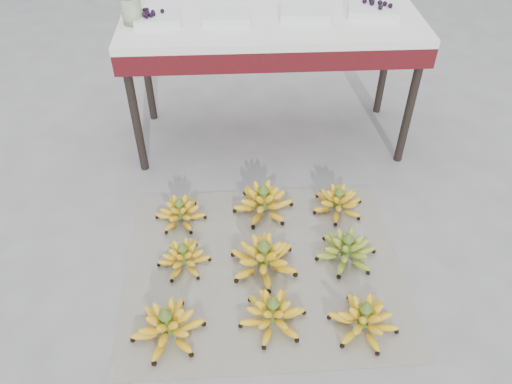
{
  "coord_description": "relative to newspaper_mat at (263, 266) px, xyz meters",
  "views": [
    {
      "loc": [
        -0.11,
        -1.54,
        1.77
      ],
      "look_at": [
        -0.01,
        0.17,
        0.24
      ],
      "focal_mm": 35.0,
      "sensor_mm": 36.0,
      "label": 1
    }
  ],
  "objects": [
    {
      "name": "tray_far_left",
      "position": [
        -0.48,
        0.99,
        0.76
      ],
      "size": [
        0.24,
        0.18,
        0.06
      ],
      "color": "silver",
      "rests_on": "vendor_table"
    },
    {
      "name": "tray_far_right",
      "position": [
        0.63,
        1.03,
        0.76
      ],
      "size": [
        0.29,
        0.23,
        0.07
      ],
      "color": "silver",
      "rests_on": "vendor_table"
    },
    {
      "name": "bunch_mid_center",
      "position": [
        0.0,
        -0.01,
        0.07
      ],
      "size": [
        0.34,
        0.34,
        0.19
      ],
      "rotation": [
        0.0,
        0.0,
        0.1
      ],
      "color": "yellow",
      "rests_on": "newspaper_mat"
    },
    {
      "name": "bunch_front_left",
      "position": [
        -0.4,
        -0.34,
        0.06
      ],
      "size": [
        0.3,
        0.3,
        0.18
      ],
      "rotation": [
        0.0,
        0.0,
        -0.04
      ],
      "color": "yellow",
      "rests_on": "newspaper_mat"
    },
    {
      "name": "glass_jar",
      "position": [
        -0.59,
        0.99,
        0.8
      ],
      "size": [
        0.11,
        0.11,
        0.13
      ],
      "primitive_type": "cylinder",
      "rotation": [
        0.0,
        0.0,
        -0.08
      ],
      "color": "beige",
      "rests_on": "vendor_table"
    },
    {
      "name": "bunch_back_left",
      "position": [
        -0.39,
        0.32,
        0.05
      ],
      "size": [
        0.32,
        0.32,
        0.15
      ],
      "rotation": [
        0.0,
        0.0,
        -0.39
      ],
      "color": "yellow",
      "rests_on": "newspaper_mat"
    },
    {
      "name": "ground",
      "position": [
        -0.01,
        0.07,
        -0.0
      ],
      "size": [
        60.0,
        60.0,
        0.0
      ],
      "primitive_type": "plane",
      "color": "slate",
      "rests_on": "ground"
    },
    {
      "name": "tray_right",
      "position": [
        0.27,
        1.02,
        0.76
      ],
      "size": [
        0.27,
        0.2,
        0.04
      ],
      "color": "silver",
      "rests_on": "vendor_table"
    },
    {
      "name": "newspaper_mat",
      "position": [
        0.0,
        0.0,
        0.0
      ],
      "size": [
        1.26,
        1.06,
        0.01
      ],
      "primitive_type": "cube",
      "rotation": [
        0.0,
        0.0,
        0.01
      ],
      "color": "silver",
      "rests_on": "ground"
    },
    {
      "name": "bunch_back_center",
      "position": [
        0.02,
        0.36,
        0.06
      ],
      "size": [
        0.35,
        0.35,
        0.18
      ],
      "rotation": [
        0.0,
        0.0,
        -0.19
      ],
      "color": "yellow",
      "rests_on": "newspaper_mat"
    },
    {
      "name": "bunch_mid_right",
      "position": [
        0.38,
        0.03,
        0.06
      ],
      "size": [
        0.33,
        0.33,
        0.17
      ],
      "rotation": [
        0.0,
        0.0,
        -0.24
      ],
      "color": "olive",
      "rests_on": "newspaper_mat"
    },
    {
      "name": "vendor_table",
      "position": [
        0.1,
        1.01,
        0.65
      ],
      "size": [
        1.55,
        0.62,
        0.74
      ],
      "color": "black",
      "rests_on": "ground"
    },
    {
      "name": "bunch_mid_left",
      "position": [
        -0.36,
        0.03,
        0.05
      ],
      "size": [
        0.29,
        0.29,
        0.14
      ],
      "rotation": [
        0.0,
        0.0,
        -0.25
      ],
      "color": "yellow",
      "rests_on": "newspaper_mat"
    },
    {
      "name": "bunch_front_center",
      "position": [
        0.02,
        -0.3,
        0.06
      ],
      "size": [
        0.31,
        0.31,
        0.17
      ],
      "rotation": [
        0.0,
        0.0,
        -0.13
      ],
      "color": "yellow",
      "rests_on": "newspaper_mat"
    },
    {
      "name": "bunch_back_right",
      "position": [
        0.4,
        0.35,
        0.06
      ],
      "size": [
        0.29,
        0.29,
        0.16
      ],
      "rotation": [
        0.0,
        0.0,
        -0.13
      ],
      "color": "yellow",
      "rests_on": "newspaper_mat"
    },
    {
      "name": "bunch_front_right",
      "position": [
        0.38,
        -0.34,
        0.06
      ],
      "size": [
        0.36,
        0.36,
        0.17
      ],
      "rotation": [
        0.0,
        0.0,
        -0.41
      ],
      "color": "yellow",
      "rests_on": "newspaper_mat"
    },
    {
      "name": "tray_left",
      "position": [
        -0.13,
        1.0,
        0.76
      ],
      "size": [
        0.24,
        0.18,
        0.04
      ],
      "color": "silver",
      "rests_on": "vendor_table"
    }
  ]
}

